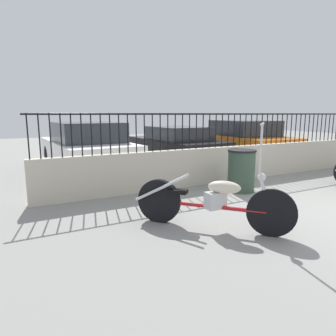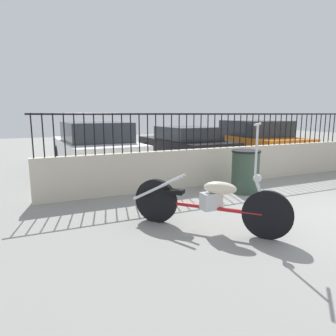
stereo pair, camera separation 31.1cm
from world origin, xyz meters
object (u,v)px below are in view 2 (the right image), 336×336
at_px(trash_bin, 245,171).
at_px(car_orange, 251,140).
at_px(motorcycle_red, 201,200).
at_px(car_black, 185,144).
at_px(car_white, 95,146).

relative_size(trash_bin, car_orange, 0.19).
bearing_deg(car_orange, trash_bin, 143.62).
xyz_separation_m(motorcycle_red, car_black, (2.55, 5.30, 0.21)).
distance_m(car_white, car_orange, 5.64).
bearing_deg(motorcycle_red, car_orange, 92.87).
bearing_deg(motorcycle_red, car_white, 142.79).
bearing_deg(car_black, trash_bin, 168.21).
bearing_deg(trash_bin, car_black, 80.58).
bearing_deg(car_orange, car_white, 92.47).
distance_m(car_black, car_orange, 2.66).
xyz_separation_m(motorcycle_red, car_orange, (5.20, 5.14, 0.28)).
distance_m(trash_bin, car_black, 3.99).
xyz_separation_m(motorcycle_red, car_white, (-0.43, 5.38, 0.28)).
relative_size(trash_bin, car_black, 0.22).
bearing_deg(car_white, trash_bin, -152.17).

